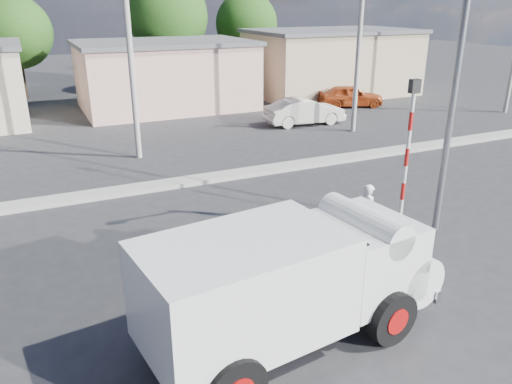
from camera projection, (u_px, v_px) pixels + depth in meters
name	position (u px, v px, depth m)	size (l,w,h in m)	color
ground_plane	(334.00, 280.00, 11.95)	(120.00, 120.00, 0.00)	#2A2A2D
median	(216.00, 177.00, 18.69)	(40.00, 0.80, 0.16)	#99968E
truck	(296.00, 279.00, 9.37)	(6.20, 2.97, 2.47)	black
bicycle	(366.00, 233.00, 13.34)	(0.58, 1.67, 0.88)	black
cyclist	(367.00, 222.00, 13.22)	(0.56, 0.37, 1.54)	white
car_cream	(305.00, 111.00, 26.80)	(1.50, 4.30, 1.42)	beige
car_red	(351.00, 96.00, 31.33)	(1.61, 4.01, 1.37)	#9E3914
traffic_pole	(408.00, 145.00, 13.55)	(0.28, 0.18, 4.36)	red
streetlight	(455.00, 55.00, 12.81)	(2.34, 0.22, 9.00)	slate
building_row	(151.00, 74.00, 30.25)	(37.80, 7.30, 4.44)	beige
tree_row	(75.00, 24.00, 33.57)	(34.13, 7.32, 8.10)	#38281E
utility_poles	(251.00, 54.00, 21.93)	(35.40, 0.24, 8.00)	#99968E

